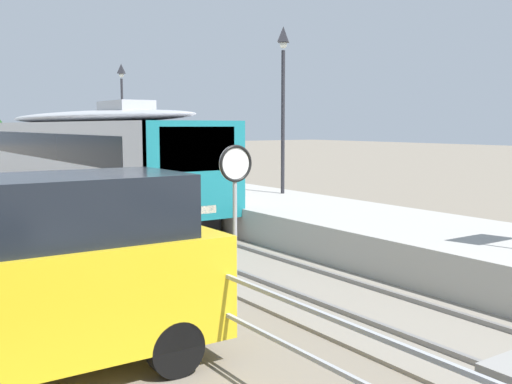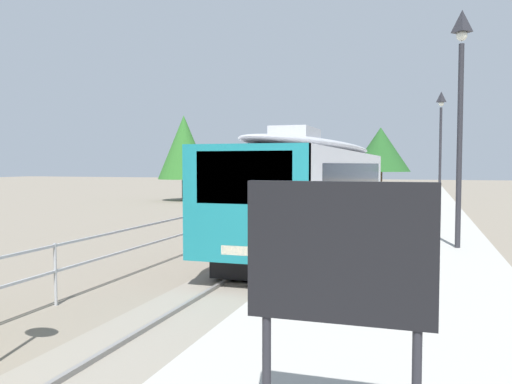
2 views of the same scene
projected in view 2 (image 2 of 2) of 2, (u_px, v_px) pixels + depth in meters
The scene contains 10 objects.
ground_plane at pixel (239, 238), 19.77m from camera, with size 160.00×160.00×0.00m, color slate.
track_rails at pixel (317, 241), 18.85m from camera, with size 3.20×60.00×0.14m.
commuter_train at pixel (324, 182), 19.87m from camera, with size 2.82×18.91×3.74m.
station_platform at pixel (411, 233), 17.84m from camera, with size 3.90×60.00×0.90m, color #A8A59E.
platform_lamp_mid_platform at pixel (461, 83), 11.71m from camera, with size 0.34×0.34×5.35m.
platform_lamp_far_end at pixel (441, 126), 24.84m from camera, with size 0.34×0.34×5.35m.
platform_notice_board at pixel (339, 262), 3.30m from camera, with size 1.20×0.08×1.80m.
carpark_fence at pixel (55, 260), 10.30m from camera, with size 0.06×36.06×1.25m.
tree_behind_carpark at pixel (184, 147), 39.73m from camera, with size 3.98×3.98×6.51m.
tree_behind_station_far at pixel (380, 150), 42.62m from camera, with size 4.81×4.81×5.80m.
Camera 2 is at (3.60, 3.49, 2.81)m, focal length 36.62 mm.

